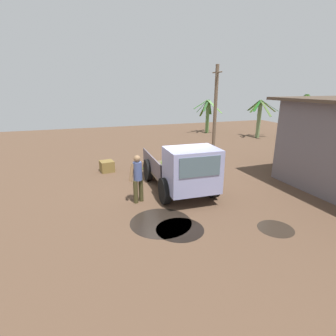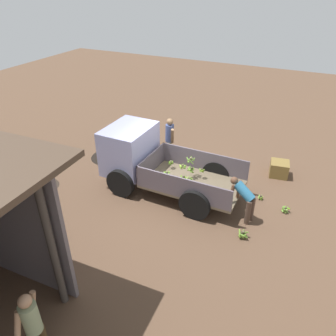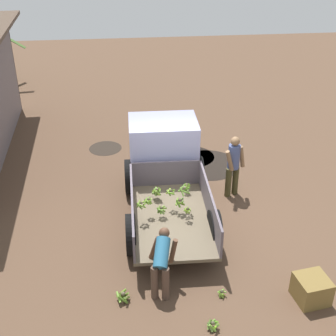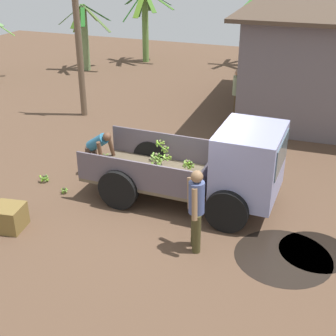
% 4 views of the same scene
% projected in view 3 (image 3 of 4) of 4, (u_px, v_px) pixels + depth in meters
% --- Properties ---
extents(ground, '(36.00, 36.00, 0.00)m').
position_uv_depth(ground, '(175.00, 216.00, 11.79)').
color(ground, brown).
extents(mud_patch_0, '(1.05, 1.05, 0.01)m').
position_uv_depth(mud_patch_0, '(105.00, 148.00, 15.05)').
color(mud_patch_0, '#2D241C').
rests_on(mud_patch_0, ground).
extents(mud_patch_1, '(1.90, 1.90, 0.01)m').
position_uv_depth(mud_patch_1, '(208.00, 165.00, 14.11)').
color(mud_patch_1, black).
rests_on(mud_patch_1, ground).
extents(mud_patch_2, '(1.41, 1.41, 0.01)m').
position_uv_depth(mud_patch_2, '(192.00, 156.00, 14.56)').
color(mud_patch_2, black).
rests_on(mud_patch_2, ground).
extents(cargo_truck, '(4.51, 2.17, 1.98)m').
position_uv_depth(cargo_truck, '(165.00, 163.00, 12.08)').
color(cargo_truck, brown).
rests_on(cargo_truck, ground).
extents(person_foreground_visitor, '(0.50, 0.65, 1.73)m').
position_uv_depth(person_foreground_visitor, '(234.00, 164.00, 12.19)').
color(person_foreground_visitor, '#403B1F').
rests_on(person_foreground_visitor, ground).
extents(person_worker_loading, '(0.80, 0.61, 1.28)m').
position_uv_depth(person_worker_loading, '(162.00, 260.00, 9.19)').
color(person_worker_loading, '#4B372C').
rests_on(person_worker_loading, ground).
extents(banana_bunch_on_ground_0, '(0.29, 0.29, 0.24)m').
position_uv_depth(banana_bunch_on_ground_0, '(123.00, 296.00, 9.21)').
color(banana_bunch_on_ground_0, brown).
rests_on(banana_bunch_on_ground_0, ground).
extents(banana_bunch_on_ground_1, '(0.18, 0.18, 0.16)m').
position_uv_depth(banana_bunch_on_ground_1, '(222.00, 293.00, 9.35)').
color(banana_bunch_on_ground_1, '#403A29').
rests_on(banana_bunch_on_ground_1, ground).
extents(banana_bunch_on_ground_2, '(0.25, 0.25, 0.20)m').
position_uv_depth(banana_bunch_on_ground_2, '(213.00, 325.00, 8.63)').
color(banana_bunch_on_ground_2, brown).
rests_on(banana_bunch_on_ground_2, ground).
extents(banana_bunch_on_ground_3, '(0.21, 0.21, 0.20)m').
position_uv_depth(banana_bunch_on_ground_3, '(123.00, 296.00, 9.25)').
color(banana_bunch_on_ground_3, '#413A2A').
rests_on(banana_bunch_on_ground_3, ground).
extents(wooden_crate_0, '(0.71, 0.71, 0.53)m').
position_uv_depth(wooden_crate_0, '(312.00, 289.00, 9.20)').
color(wooden_crate_0, brown).
rests_on(wooden_crate_0, ground).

